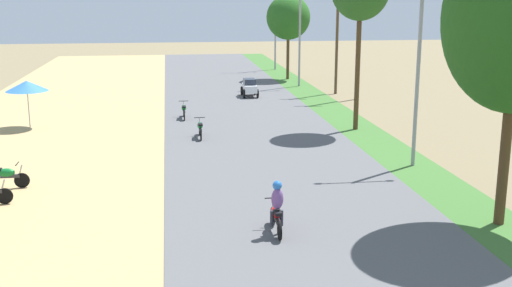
# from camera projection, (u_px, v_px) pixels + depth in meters

# --- Properties ---
(parked_motorbike_fourth) EXTENTS (1.80, 0.54, 0.94)m
(parked_motorbike_fourth) POSITION_uv_depth(u_px,v_px,m) (5.00, 175.00, 23.45)
(parked_motorbike_fourth) COLOR black
(parked_motorbike_fourth) RESTS_ON dirt_shoulder
(vendor_umbrella) EXTENTS (2.20, 2.20, 2.52)m
(vendor_umbrella) POSITION_uv_depth(u_px,v_px,m) (27.00, 86.00, 33.66)
(vendor_umbrella) COLOR #99999E
(vendor_umbrella) RESTS_ON dirt_shoulder
(median_tree_fourth) EXTENTS (3.60, 3.60, 6.90)m
(median_tree_fourth) POSITION_uv_depth(u_px,v_px,m) (288.00, 17.00, 52.25)
(median_tree_fourth) COLOR #4C351E
(median_tree_fourth) RESTS_ON median_strip
(streetlamp_near) EXTENTS (3.16, 0.20, 7.14)m
(streetlamp_near) POSITION_uv_depth(u_px,v_px,m) (418.00, 66.00, 25.74)
(streetlamp_near) COLOR gray
(streetlamp_near) RESTS_ON median_strip
(streetlamp_mid) EXTENTS (3.16, 0.20, 7.90)m
(streetlamp_mid) POSITION_uv_depth(u_px,v_px,m) (300.00, 26.00, 48.34)
(streetlamp_mid) COLOR gray
(streetlamp_mid) RESTS_ON median_strip
(streetlamp_far) EXTENTS (3.16, 0.20, 8.37)m
(streetlamp_far) POSITION_uv_depth(u_px,v_px,m) (275.00, 18.00, 59.01)
(streetlamp_far) COLOR gray
(streetlamp_far) RESTS_ON median_strip
(utility_pole_near) EXTENTS (1.80, 0.20, 8.48)m
(utility_pole_near) POSITION_uv_depth(u_px,v_px,m) (337.00, 32.00, 45.01)
(utility_pole_near) COLOR brown
(utility_pole_near) RESTS_ON ground
(utility_pole_far) EXTENTS (1.80, 0.20, 9.08)m
(utility_pole_far) POSITION_uv_depth(u_px,v_px,m) (358.00, 29.00, 42.50)
(utility_pole_far) COLOR brown
(utility_pole_far) RESTS_ON ground
(car_hatchback_white) EXTENTS (1.04, 2.00, 1.23)m
(car_hatchback_white) POSITION_uv_depth(u_px,v_px,m) (249.00, 87.00, 44.19)
(car_hatchback_white) COLOR silver
(car_hatchback_white) RESTS_ON road_strip
(motorbike_ahead_third) EXTENTS (0.54, 1.80, 1.66)m
(motorbike_ahead_third) POSITION_uv_depth(u_px,v_px,m) (277.00, 208.00, 18.95)
(motorbike_ahead_third) COLOR black
(motorbike_ahead_third) RESTS_ON road_strip
(motorbike_ahead_fourth) EXTENTS (0.54, 1.80, 0.94)m
(motorbike_ahead_fourth) POSITION_uv_depth(u_px,v_px,m) (200.00, 128.00, 31.64)
(motorbike_ahead_fourth) COLOR black
(motorbike_ahead_fourth) RESTS_ON road_strip
(motorbike_ahead_fifth) EXTENTS (0.54, 1.80, 0.94)m
(motorbike_ahead_fifth) POSITION_uv_depth(u_px,v_px,m) (184.00, 110.00, 36.51)
(motorbike_ahead_fifth) COLOR black
(motorbike_ahead_fifth) RESTS_ON road_strip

